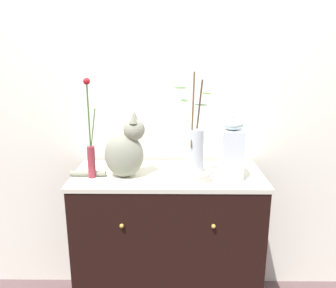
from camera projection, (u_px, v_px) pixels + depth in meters
wall_back at (168, 105)px, 2.22m from camera, size 4.40×0.08×2.60m
sideboard at (168, 244)px, 2.13m from camera, size 1.11×0.50×0.94m
cat_sitting at (125, 151)px, 1.92m from camera, size 0.43×0.16×0.37m
vase_slim_green at (91, 151)px, 1.91m from camera, size 0.06×0.04×0.56m
bowl_porcelain at (195, 176)px, 1.90m from camera, size 0.18×0.18×0.05m
vase_glass_clear at (195, 148)px, 1.86m from camera, size 0.21×0.13×0.54m
jar_lidded_porcelain at (232, 150)px, 1.89m from camera, size 0.12×0.12×0.37m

